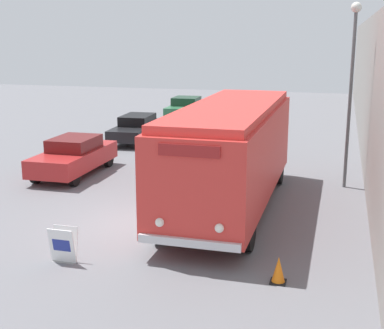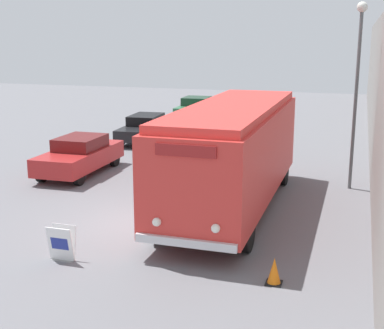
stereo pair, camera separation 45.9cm
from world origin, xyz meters
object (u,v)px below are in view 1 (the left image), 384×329
Objects in this scene: parked_car_mid at (137,128)px; parked_car_far at (186,109)px; sign_board at (63,245)px; streetlamp at (352,71)px; traffic_cone at (278,270)px; vintage_bus at (231,150)px; parked_car_near at (74,156)px.

parked_car_mid is 1.17× the size of parked_car_far.
parked_car_mid is at bearing -95.21° from parked_car_far.
sign_board is 0.14× the size of streetlamp.
streetlamp reaches higher than parked_car_far.
vintage_bus is at bearing 113.33° from traffic_cone.
parked_car_far is 24.10m from traffic_cone.
vintage_bus is 5.65m from traffic_cone.
vintage_bus is 15.60× the size of traffic_cone.
parked_car_near is (-3.82, 7.81, 0.33)m from sign_board.
parked_car_mid is (-3.96, 15.03, 0.29)m from sign_board.
vintage_bus reaches higher than parked_car_near.
parked_car_far reaches higher than parked_car_near.
parked_car_far reaches higher than traffic_cone.
sign_board is 11.65m from streetlamp.
sign_board is 0.19× the size of parked_car_near.
parked_car_mid is at bearing 149.51° from streetlamp.
sign_board reaches higher than traffic_cone.
parked_car_mid is 7.72m from parked_car_far.
streetlamp is 10.59× the size of traffic_cone.
streetlamp is (3.55, 3.55, 2.33)m from vintage_bus.
streetlamp reaches higher than parked_car_near.
vintage_bus reaches higher than parked_car_mid.
parked_car_near is 1.10× the size of parked_car_far.
parked_car_near is (-10.42, -1.00, -3.46)m from streetlamp.
traffic_cone is at bearing 3.08° from sign_board.
traffic_cone is at bearing -70.79° from parked_car_far.
vintage_bus reaches higher than parked_car_far.
vintage_bus is at bearing -71.39° from parked_car_far.
parked_car_mid reaches higher than sign_board.
vintage_bus is at bearing -57.65° from parked_car_mid.
traffic_cone is (5.20, 0.28, -0.13)m from sign_board.
sign_board is 15.54m from parked_car_mid.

